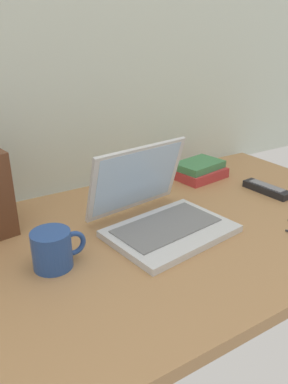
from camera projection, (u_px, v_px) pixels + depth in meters
name	position (u px, v px, depth m)	size (l,w,h in m)	color
desk	(124.00, 246.00, 0.94)	(1.60, 0.76, 0.03)	#A87A4C
laptop	(158.00, 212.00, 0.98)	(0.34, 0.32, 0.21)	silver
coffee_mug	(53.00, 249.00, 0.82)	(0.12, 0.09, 0.09)	#26478C
remote_control_near	(267.00, 189.00, 1.21)	(0.06, 0.16, 0.02)	black
book_stack	(199.00, 170.00, 1.33)	(0.19, 0.16, 0.06)	#B23333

